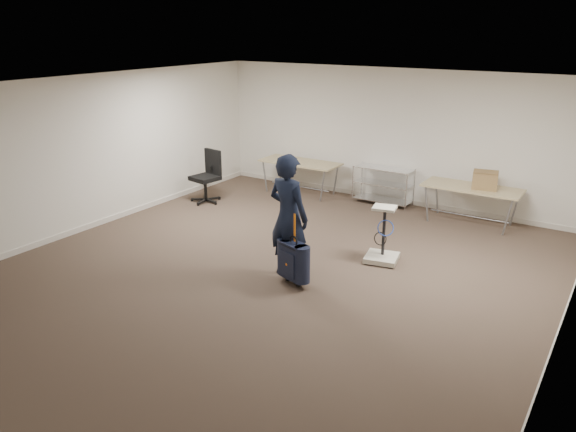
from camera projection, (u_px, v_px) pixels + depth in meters
The scene contains 10 objects.
ground at pixel (271, 274), 8.60m from camera, with size 9.00×9.00×0.00m, color #3E3126.
room_shell at pixel (316, 243), 9.68m from camera, with size 8.00×9.00×9.00m.
folding_table_left at pixel (300, 164), 12.49m from camera, with size 1.80×0.75×0.73m.
folding_table_right at pixel (472, 190), 10.55m from camera, with size 1.80×0.75×0.73m.
wire_shelf at pixel (383, 184), 11.80m from camera, with size 1.22×0.47×0.80m.
person at pixel (288, 216), 8.26m from camera, with size 0.69×0.45×1.89m, color black.
suitcase at pixel (293, 261), 8.15m from camera, with size 0.45×0.34×1.09m.
office_chair at pixel (207, 186), 12.02m from camera, with size 0.67×0.67×1.11m.
equipment_cart at pixel (382, 247), 8.98m from camera, with size 0.60×0.60×0.93m.
cardboard_box at pixel (485, 180), 10.37m from camera, with size 0.44×0.33×0.33m, color #8F5F42.
Camera 1 is at (4.46, -6.46, 3.63)m, focal length 35.00 mm.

